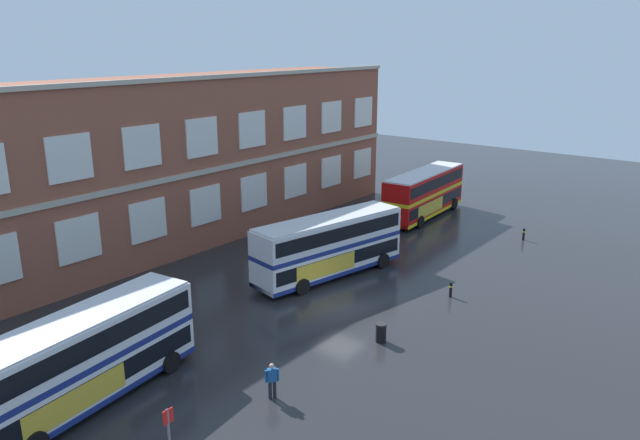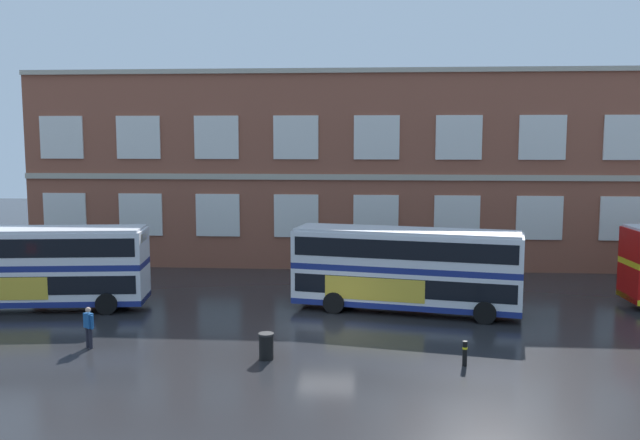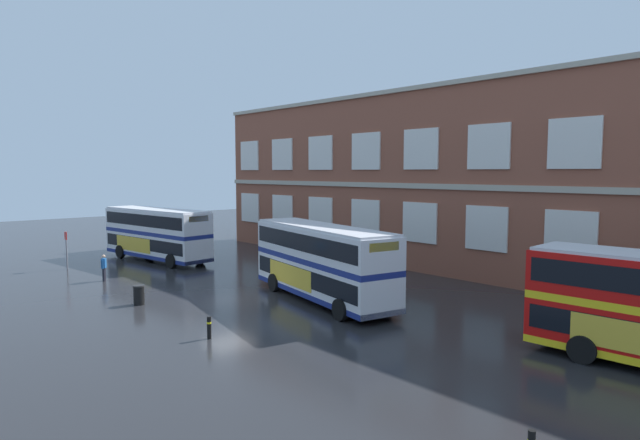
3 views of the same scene
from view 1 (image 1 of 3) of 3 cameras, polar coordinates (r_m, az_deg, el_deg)
The scene contains 10 objects.
ground_plane at distance 37.52m, azimuth -0.59°, elevation -7.39°, with size 120.00×120.00×0.00m, color #232326.
brick_terminal_building at distance 48.21m, azimuth -13.96°, elevation 5.28°, with size 45.80×8.19×12.77m.
double_decker_near at distance 28.44m, azimuth -21.32°, elevation -11.97°, with size 11.24×3.96×4.07m.
double_decker_middle at distance 40.36m, azimuth 0.83°, elevation -2.37°, with size 11.29×4.68×4.07m.
double_decker_far at distance 54.97m, azimuth 9.66°, elevation 2.49°, with size 11.13×3.34×4.07m.
waiting_passenger at distance 27.65m, azimuth -4.48°, elevation -14.54°, with size 0.57×0.46×1.70m.
bus_stand_flag at distance 23.67m, azimuth -13.84°, elevation -18.87°, with size 0.44×0.10×2.70m.
station_litter_bin at distance 32.55m, azimuth 5.68°, elevation -10.36°, with size 0.60×0.60×1.03m.
safety_bollard_west at distance 38.51m, azimuth 12.05°, elevation -6.33°, with size 0.19×0.19×0.95m.
safety_bollard_east at distance 50.74m, azimuth 18.40°, elevation -1.25°, with size 0.19×0.19×0.95m.
Camera 1 is at (-26.77, -19.50, 15.11)m, focal length 34.44 mm.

